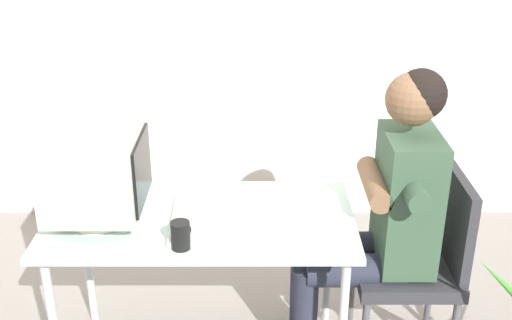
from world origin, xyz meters
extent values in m
cylinder|color=#B7B7BC|center=(-0.56, 0.26, 0.35)|extent=(0.04, 0.04, 0.70)
cylinder|color=#B7B7BC|center=(0.56, 0.26, 0.35)|extent=(0.04, 0.04, 0.70)
cube|color=silver|center=(0.00, 0.00, 0.71)|extent=(1.25, 0.65, 0.03)
cylinder|color=beige|center=(-0.40, -0.03, 0.73)|extent=(0.24, 0.24, 0.02)
cylinder|color=beige|center=(-0.40, -0.03, 0.76)|extent=(0.06, 0.06, 0.04)
cube|color=beige|center=(-0.40, -0.03, 0.95)|extent=(0.36, 0.39, 0.32)
cube|color=black|center=(-0.22, -0.03, 0.95)|extent=(0.01, 0.33, 0.26)
cube|color=beige|center=(-0.03, -0.04, 0.74)|extent=(0.17, 0.42, 0.02)
cube|color=beige|center=(-0.03, -0.04, 0.75)|extent=(0.14, 0.38, 0.01)
cylinder|color=#4C4C51|center=(0.68, 0.23, 0.21)|extent=(0.03, 0.03, 0.41)
cylinder|color=#4C4C51|center=(1.05, 0.23, 0.21)|extent=(0.03, 0.03, 0.41)
cube|color=#2D2D33|center=(0.86, 0.05, 0.44)|extent=(0.43, 0.43, 0.06)
cube|color=#2D2D33|center=(1.06, 0.05, 0.67)|extent=(0.04, 0.39, 0.40)
cube|color=#334C38|center=(0.84, 0.05, 0.78)|extent=(0.22, 0.35, 0.57)
sphere|color=brown|center=(0.82, 0.05, 1.21)|extent=(0.21, 0.21, 0.21)
sphere|color=black|center=(0.85, 0.05, 1.23)|extent=(0.20, 0.20, 0.20)
cylinder|color=#262838|center=(0.64, -0.04, 0.49)|extent=(0.41, 0.14, 0.14)
cylinder|color=#262838|center=(0.64, 0.14, 0.49)|extent=(0.41, 0.14, 0.14)
cylinder|color=#262838|center=(0.44, -0.04, 0.25)|extent=(0.11, 0.11, 0.49)
cylinder|color=#262838|center=(0.44, 0.14, 0.25)|extent=(0.11, 0.11, 0.49)
cylinder|color=#334C38|center=(0.82, -0.16, 0.90)|extent=(0.09, 0.14, 0.09)
cylinder|color=#334C38|center=(0.82, 0.25, 0.90)|extent=(0.09, 0.14, 0.09)
cylinder|color=brown|center=(0.70, 0.05, 0.85)|extent=(0.09, 0.35, 0.09)
cylinder|color=black|center=(-0.05, -0.24, 0.78)|extent=(0.07, 0.07, 0.11)
torus|color=black|center=(-0.05, -0.20, 0.78)|extent=(0.07, 0.01, 0.07)
camera|label=1|loc=(0.23, -2.28, 1.99)|focal=44.89mm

